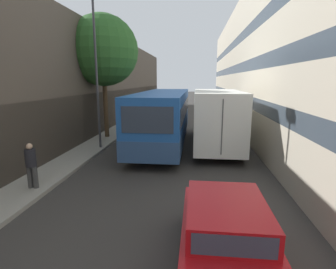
{
  "coord_description": "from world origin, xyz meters",
  "views": [
    {
      "loc": [
        1.17,
        1.15,
        3.75
      ],
      "look_at": [
        0.08,
        11.41,
        1.6
      ],
      "focal_mm": 28.0,
      "sensor_mm": 36.0,
      "label": 1
    }
  ],
  "objects_px": {
    "car_hatchback": "(226,236)",
    "street_tree_left": "(103,51)",
    "panel_van": "(161,107)",
    "pedestrian": "(31,164)",
    "street_lamp": "(95,43)",
    "box_truck": "(216,117)",
    "bus": "(163,117)"
  },
  "relations": [
    {
      "from": "car_hatchback",
      "to": "box_truck",
      "type": "height_order",
      "value": "box_truck"
    },
    {
      "from": "bus",
      "to": "pedestrian",
      "type": "relative_size",
      "value": 6.62
    },
    {
      "from": "bus",
      "to": "street_tree_left",
      "type": "bearing_deg",
      "value": 164.55
    },
    {
      "from": "street_lamp",
      "to": "street_tree_left",
      "type": "relative_size",
      "value": 1.07
    },
    {
      "from": "pedestrian",
      "to": "street_tree_left",
      "type": "bearing_deg",
      "value": 91.83
    },
    {
      "from": "car_hatchback",
      "to": "street_tree_left",
      "type": "relative_size",
      "value": 0.51
    },
    {
      "from": "car_hatchback",
      "to": "street_lamp",
      "type": "bearing_deg",
      "value": 123.71
    },
    {
      "from": "bus",
      "to": "street_lamp",
      "type": "height_order",
      "value": "street_lamp"
    },
    {
      "from": "panel_van",
      "to": "street_tree_left",
      "type": "height_order",
      "value": "street_tree_left"
    },
    {
      "from": "pedestrian",
      "to": "street_lamp",
      "type": "bearing_deg",
      "value": 86.97
    },
    {
      "from": "panel_van",
      "to": "street_lamp",
      "type": "relative_size",
      "value": 0.53
    },
    {
      "from": "car_hatchback",
      "to": "pedestrian",
      "type": "xyz_separation_m",
      "value": [
        -6.11,
        3.12,
        0.26
      ]
    },
    {
      "from": "pedestrian",
      "to": "car_hatchback",
      "type": "bearing_deg",
      "value": -27.03
    },
    {
      "from": "bus",
      "to": "street_tree_left",
      "type": "xyz_separation_m",
      "value": [
        -3.84,
        1.06,
        3.88
      ]
    },
    {
      "from": "car_hatchback",
      "to": "panel_van",
      "type": "xyz_separation_m",
      "value": [
        -4.24,
        22.46,
        0.3
      ]
    },
    {
      "from": "box_truck",
      "to": "street_tree_left",
      "type": "height_order",
      "value": "street_tree_left"
    },
    {
      "from": "street_lamp",
      "to": "street_tree_left",
      "type": "bearing_deg",
      "value": 101.61
    },
    {
      "from": "car_hatchback",
      "to": "box_truck",
      "type": "relative_size",
      "value": 0.47
    },
    {
      "from": "pedestrian",
      "to": "street_lamp",
      "type": "relative_size",
      "value": 0.19
    },
    {
      "from": "pedestrian",
      "to": "street_lamp",
      "type": "distance_m",
      "value": 7.26
    },
    {
      "from": "car_hatchback",
      "to": "street_lamp",
      "type": "distance_m",
      "value": 11.55
    },
    {
      "from": "car_hatchback",
      "to": "bus",
      "type": "xyz_separation_m",
      "value": [
        -2.53,
        10.39,
        0.91
      ]
    },
    {
      "from": "car_hatchback",
      "to": "street_tree_left",
      "type": "height_order",
      "value": "street_tree_left"
    },
    {
      "from": "street_lamp",
      "to": "street_tree_left",
      "type": "xyz_separation_m",
      "value": [
        -0.56,
        2.74,
        -0.09
      ]
    },
    {
      "from": "pedestrian",
      "to": "street_lamp",
      "type": "xyz_separation_m",
      "value": [
        0.3,
        5.6,
        4.62
      ]
    },
    {
      "from": "box_truck",
      "to": "pedestrian",
      "type": "distance_m",
      "value": 9.57
    },
    {
      "from": "box_truck",
      "to": "pedestrian",
      "type": "bearing_deg",
      "value": -133.56
    },
    {
      "from": "bus",
      "to": "street_tree_left",
      "type": "relative_size",
      "value": 1.37
    },
    {
      "from": "panel_van",
      "to": "street_lamp",
      "type": "bearing_deg",
      "value": -96.54
    },
    {
      "from": "street_tree_left",
      "to": "panel_van",
      "type": "bearing_deg",
      "value": 79.0
    },
    {
      "from": "street_tree_left",
      "to": "box_truck",
      "type": "bearing_deg",
      "value": -11.76
    },
    {
      "from": "panel_van",
      "to": "pedestrian",
      "type": "height_order",
      "value": "panel_van"
    }
  ]
}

